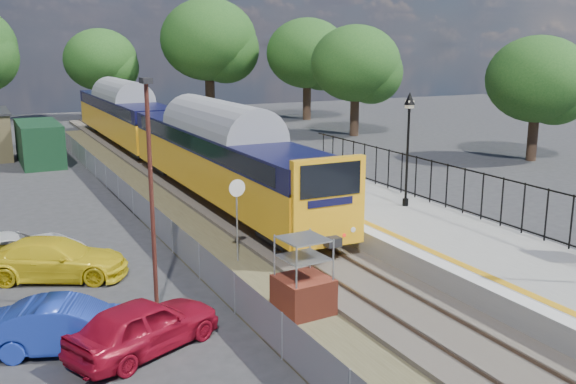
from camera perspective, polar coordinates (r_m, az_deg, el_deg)
ground at (r=19.28m, az=8.24°, el=-9.46°), size 120.00×120.00×0.00m
track_bed at (r=27.14m, az=-4.26°, el=-2.50°), size 5.90×80.00×0.29m
platform at (r=27.69m, az=6.04°, el=-1.46°), size 5.00×70.00×0.90m
platform_edge at (r=26.55m, az=2.31°, el=-1.01°), size 0.90×70.00×0.01m
victorian_lamp_north at (r=25.99m, az=10.68°, el=6.08°), size 0.44×0.44×4.60m
palisade_fence at (r=24.42m, az=18.10°, el=-0.64°), size 0.12×26.00×2.00m
wire_fence at (r=28.07m, az=-13.16°, el=-1.21°), size 0.06×52.00×1.20m
tree_line at (r=57.77m, az=-15.14°, el=11.83°), size 56.80×43.80×11.88m
train at (r=39.75m, az=-11.32°, el=5.53°), size 2.82×40.83×3.51m
brick_plinth at (r=17.79m, az=1.38°, el=-7.59°), size 1.47×1.47×2.22m
speed_sign at (r=21.65m, az=-4.55°, el=-1.25°), size 0.59×0.12×2.93m
carpark_lamp at (r=17.71m, az=-12.11°, el=0.99°), size 0.25×0.50×6.47m
car_red at (r=16.25m, az=-12.67°, el=-11.49°), size 4.24×3.07×1.34m
car_blue at (r=16.77m, az=-18.87°, el=-11.19°), size 4.15×2.61×1.29m
car_yellow at (r=21.81m, az=-19.97°, el=-5.61°), size 4.86×3.56×1.31m
car_white at (r=22.94m, az=-23.28°, el=-4.98°), size 4.96×2.70×1.32m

